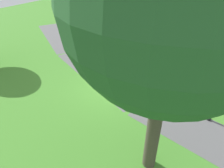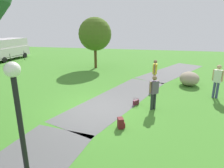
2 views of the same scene
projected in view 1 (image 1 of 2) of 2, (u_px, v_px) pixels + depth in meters
ground_plane at (113, 88)px, 11.80m from camera, size 48.00×48.00×0.00m
footpath_segment_near at (223, 144)px, 8.33m from camera, size 8.23×3.34×0.01m
footpath_segment_mid at (100, 72)px, 13.28m from camera, size 8.34×4.91×0.01m
footpath_segment_far at (59, 36)px, 19.00m from camera, size 8.16×5.94×0.01m
large_shade_tree at (173, 3)px, 4.51m from camera, size 5.24×5.24×8.30m
lamp_post at (221, 84)px, 8.48m from camera, size 0.28×0.28×3.16m
lawn_boulder at (97, 38)px, 17.37m from camera, size 1.65×1.42×0.88m
woman_with_handbag at (129, 54)px, 13.48m from camera, size 0.42×0.43×1.61m
man_near_boulder at (87, 41)px, 15.17m from camera, size 0.52×0.28×1.71m
passerby_on_path at (126, 32)px, 16.70m from camera, size 0.36×0.48×1.80m
handbag_on_grass at (118, 68)px, 13.51m from camera, size 0.38×0.38×0.31m
backpack_by_boulder at (93, 37)px, 18.13m from camera, size 0.35×0.34×0.40m
spare_backpack_on_lawn at (148, 80)px, 12.12m from camera, size 0.34×0.33×0.40m
frisbee_on_grass at (196, 69)px, 13.69m from camera, size 0.25×0.25×0.02m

